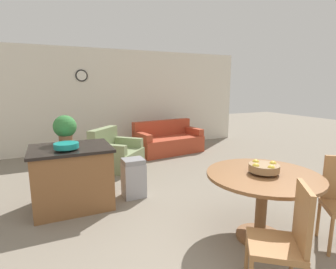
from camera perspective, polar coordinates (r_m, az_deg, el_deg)
name	(u,v)px	position (r m, az deg, el deg)	size (l,w,h in m)	color
wall_back	(109,100)	(7.34, -12.67, 7.30)	(8.00, 0.09, 2.70)	silver
dining_table	(262,189)	(3.17, 19.87, -11.07)	(1.25, 1.25, 0.78)	brown
dining_chair_near_left	(286,237)	(2.45, 24.23, -19.71)	(0.59, 0.59, 0.98)	#9E6B3D
fruit_bowl	(264,168)	(3.09, 20.15, -6.77)	(0.33, 0.33, 0.14)	olive
kitchen_island	(73,177)	(4.06, -20.07, -8.62)	(1.10, 0.87, 0.89)	brown
teal_bowl	(66,146)	(3.77, -21.26, -2.29)	(0.32, 0.32, 0.10)	teal
potted_plant	(65,128)	(4.13, -21.51, 1.32)	(0.33, 0.33, 0.43)	#A36642
trash_bin	(134,178)	(4.22, -7.50, -9.34)	(0.34, 0.31, 0.62)	#9E9EA3
couch	(168,142)	(6.93, -0.04, -1.55)	(1.81, 1.08, 0.82)	#B24228
armchair	(116,155)	(5.69, -11.33, -4.38)	(1.22, 1.22, 0.85)	gray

